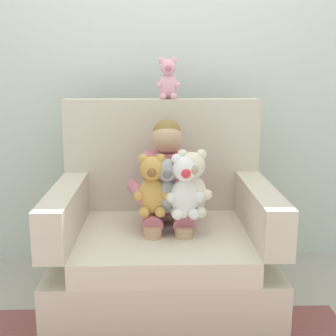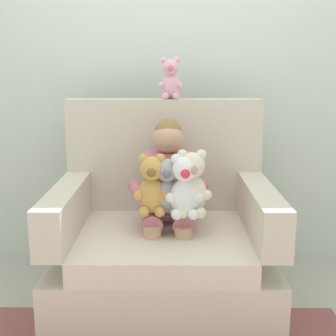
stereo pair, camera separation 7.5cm
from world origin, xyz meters
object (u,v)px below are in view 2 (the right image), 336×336
plush_cream (192,185)px  plush_white (185,188)px  armchair (164,243)px  plush_pink_on_backrest (171,80)px  seated_child (168,188)px  plush_honey (152,186)px  plush_grey (167,187)px

plush_cream → plush_white: size_ratio=1.06×
plush_cream → armchair: bearing=119.0°
plush_white → plush_pink_on_backrest: (-0.07, 0.50, 0.52)m
seated_child → plush_honey: 0.17m
plush_white → plush_cream: bearing=43.7°
plush_grey → plush_pink_on_backrest: 0.70m
plush_white → plush_pink_on_backrest: size_ratio=1.34×
armchair → plush_cream: size_ratio=3.37×
plush_honey → plush_pink_on_backrest: (0.10, 0.46, 0.53)m
armchair → plush_pink_on_backrest: bearing=83.5°
plush_pink_on_backrest → plush_cream: bearing=-74.6°
plush_pink_on_backrest → plush_white: bearing=-79.2°
plush_grey → plush_white: (0.09, -0.05, 0.01)m
plush_honey → plush_grey: size_ratio=1.05×
plush_grey → plush_white: 0.10m
seated_child → plush_grey: bearing=-97.9°
plush_cream → plush_white: bearing=-160.5°
armchair → plush_honey: size_ratio=3.62×
plush_honey → plush_grey: bearing=-9.7°
plush_honey → plush_pink_on_backrest: bearing=63.2°
plush_honey → plush_grey: (0.08, 0.01, -0.01)m
plush_honey → plush_white: (0.17, -0.04, 0.00)m
seated_child → plush_cream: 0.21m
plush_cream → plush_white: plush_cream is taller
plush_honey → plush_white: plush_white is taller
plush_cream → plush_pink_on_backrest: (-0.11, 0.47, 0.52)m
seated_child → plush_honey: seated_child is taller
plush_white → plush_pink_on_backrest: plush_pink_on_backrest is taller
armchair → plush_cream: armchair is taller
seated_child → plush_cream: (0.12, -0.16, 0.06)m
armchair → plush_grey: armchair is taller
plush_grey → plush_cream: (0.13, -0.02, 0.02)m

